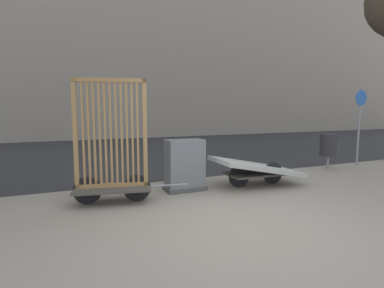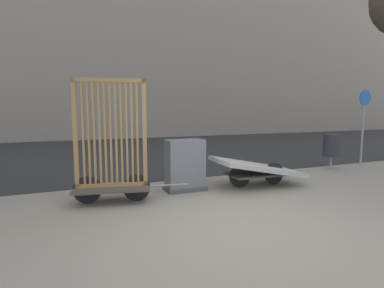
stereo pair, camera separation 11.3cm
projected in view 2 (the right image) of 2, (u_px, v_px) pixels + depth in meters
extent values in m
plane|color=gray|center=(243.00, 226.00, 4.15)|extent=(60.00, 60.00, 0.00)
cube|color=#2D2D30|center=(128.00, 151.00, 11.93)|extent=(56.00, 10.95, 0.01)
cube|color=#9E9384|center=(102.00, 20.00, 18.01)|extent=(48.00, 4.00, 14.07)
cube|color=#4C4742|center=(112.00, 188.00, 5.23)|extent=(1.40, 0.91, 0.04)
cylinder|color=black|center=(137.00, 188.00, 5.31)|extent=(0.48, 0.13, 0.48)
cylinder|color=black|center=(87.00, 190.00, 5.15)|extent=(0.48, 0.13, 0.48)
cylinder|color=gray|center=(169.00, 185.00, 5.42)|extent=(0.69, 0.17, 0.03)
cube|color=#A87F4C|center=(112.00, 185.00, 5.22)|extent=(1.21, 0.32, 0.07)
cube|color=#A87F4C|center=(109.00, 80.00, 5.03)|extent=(1.21, 0.32, 0.07)
cube|color=#A87F4C|center=(75.00, 134.00, 5.02)|extent=(0.08, 0.08, 1.86)
cube|color=#A87F4C|center=(145.00, 133.00, 5.23)|extent=(0.08, 0.08, 1.86)
cube|color=#A87F4C|center=(83.00, 134.00, 5.04)|extent=(0.05, 0.06, 1.79)
cube|color=#A87F4C|center=(89.00, 134.00, 5.06)|extent=(0.05, 0.06, 1.79)
cube|color=#A87F4C|center=(94.00, 134.00, 5.08)|extent=(0.05, 0.06, 1.79)
cube|color=#A87F4C|center=(100.00, 134.00, 5.09)|extent=(0.05, 0.06, 1.79)
cube|color=#A87F4C|center=(105.00, 134.00, 5.11)|extent=(0.05, 0.06, 1.79)
cube|color=#A87F4C|center=(111.00, 133.00, 5.13)|extent=(0.05, 0.06, 1.79)
cube|color=#A87F4C|center=(116.00, 133.00, 5.14)|extent=(0.05, 0.06, 1.79)
cube|color=#A87F4C|center=(121.00, 133.00, 5.16)|extent=(0.05, 0.06, 1.79)
cube|color=#A87F4C|center=(127.00, 133.00, 5.18)|extent=(0.05, 0.06, 1.79)
cube|color=#A87F4C|center=(132.00, 133.00, 5.19)|extent=(0.05, 0.06, 1.79)
cube|color=#A87F4C|center=(137.00, 133.00, 5.21)|extent=(0.05, 0.06, 1.79)
cube|color=#4C4742|center=(257.00, 174.00, 6.38)|extent=(1.32, 0.72, 0.04)
cylinder|color=black|center=(274.00, 173.00, 6.53)|extent=(0.48, 0.06, 0.48)
cylinder|color=black|center=(240.00, 176.00, 6.25)|extent=(0.48, 0.06, 0.48)
cylinder|color=gray|center=(296.00, 171.00, 6.72)|extent=(0.70, 0.06, 0.03)
cube|color=#B2B7AD|center=(257.00, 167.00, 6.37)|extent=(1.91, 1.12, 0.44)
cube|color=#4C4C4C|center=(185.00, 188.00, 6.05)|extent=(0.80, 0.47, 0.08)
cube|color=slate|center=(185.00, 165.00, 6.00)|extent=(0.74, 0.41, 1.03)
cylinder|color=gray|center=(331.00, 162.00, 8.28)|extent=(0.06, 0.06, 0.35)
cylinder|color=#2D2D33|center=(332.00, 145.00, 8.23)|extent=(0.45, 0.45, 0.61)
cylinder|color=gray|center=(363.00, 128.00, 8.63)|extent=(0.06, 0.06, 2.24)
cylinder|color=blue|center=(365.00, 98.00, 8.51)|extent=(0.44, 0.02, 0.44)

